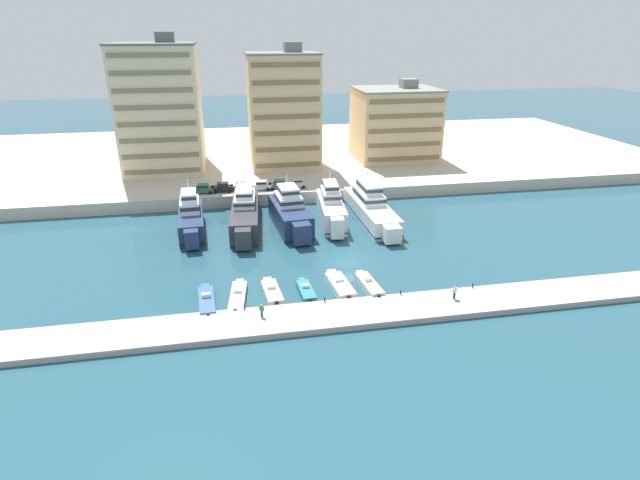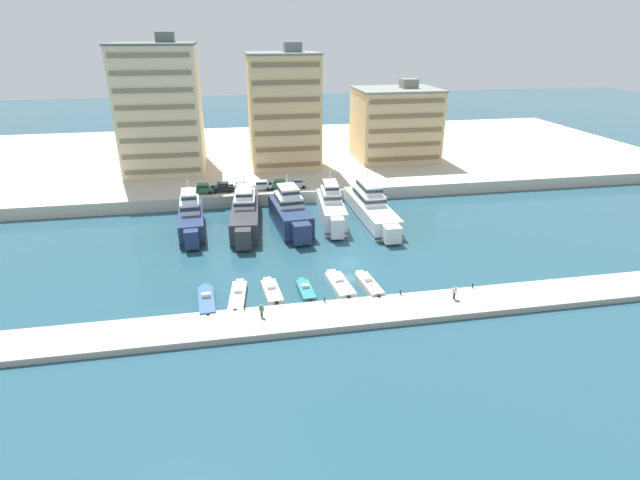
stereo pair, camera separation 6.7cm
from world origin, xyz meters
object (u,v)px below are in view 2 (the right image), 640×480
yacht_white_center_left (331,208)px  motorboat_blue_far_left (207,301)px  yacht_charcoal_left (245,213)px  motorboat_teal_center_left (306,291)px  car_silver_center_left (261,185)px  car_silver_center_right (296,183)px  yacht_white_center (371,207)px  motorboat_cream_left (238,296)px  car_black_left (223,187)px  motorboat_cream_center_right (369,285)px  pedestrian_mid_deck (455,291)px  car_green_far_left (203,188)px  yacht_navy_far_left (191,218)px  motorboat_cream_mid_left (272,292)px  pedestrian_near_edge (261,309)px  yacht_navy_mid_left (290,213)px  car_silver_mid_left (241,185)px  car_green_center (279,184)px  motorboat_white_center (340,285)px

yacht_white_center_left → motorboat_blue_far_left: 32.14m
yacht_charcoal_left → motorboat_teal_center_left: bearing=-76.1°
car_silver_center_left → car_silver_center_right: same height
yacht_charcoal_left → yacht_white_center: 21.62m
motorboat_cream_left → car_silver_center_right: 39.69m
yacht_white_center → car_black_left: (-25.20, 13.39, 1.07)m
car_black_left → car_silver_center_right: 14.02m
motorboat_cream_center_right → car_silver_center_left: 39.52m
motorboat_cream_left → pedestrian_mid_deck: 26.32m
car_green_far_left → yacht_navy_far_left: bearing=-96.7°
yacht_navy_far_left → car_silver_center_left: (12.41, 13.52, 0.90)m
yacht_white_center_left → motorboat_teal_center_left: (-8.28, -24.31, -2.05)m
motorboat_cream_mid_left → car_silver_center_left: (1.57, 37.08, 2.85)m
motorboat_teal_center_left → pedestrian_near_edge: (-5.91, -5.54, 1.22)m
motorboat_cream_mid_left → yacht_navy_mid_left: bearing=76.8°
yacht_white_center → motorboat_cream_left: (-23.76, -24.12, -1.79)m
car_silver_mid_left → motorboat_cream_left: bearing=-93.1°
car_silver_center_right → pedestrian_mid_deck: 45.45m
yacht_navy_far_left → pedestrian_mid_deck: size_ratio=9.69×
motorboat_cream_center_right → car_silver_center_right: bearing=95.9°
motorboat_teal_center_left → car_green_center: bearing=88.7°
pedestrian_near_edge → pedestrian_mid_deck: size_ratio=0.92×
car_black_left → pedestrian_mid_deck: car_black_left is taller
motorboat_cream_center_right → car_green_center: 38.56m
yacht_charcoal_left → motorboat_cream_left: bearing=-94.9°
yacht_navy_far_left → car_green_center: (15.89, 13.36, 0.90)m
motorboat_cream_mid_left → yacht_white_center_left: bearing=62.2°
motorboat_white_center → car_silver_mid_left: (-10.77, 37.93, 2.72)m
car_silver_mid_left → yacht_white_center: bearing=-32.8°
yacht_navy_far_left → yacht_charcoal_left: (8.81, 1.15, -0.07)m
car_black_left → car_silver_center_left: 7.21m
motorboat_cream_left → yacht_white_center_left: bearing=55.2°
pedestrian_mid_deck → motorboat_blue_far_left: bearing=169.7°
yacht_white_center → car_silver_center_left: size_ratio=5.48×
yacht_navy_mid_left → motorboat_cream_mid_left: bearing=-103.2°
yacht_navy_mid_left → yacht_white_center: bearing=4.6°
yacht_charcoal_left → car_green_far_left: 14.22m
motorboat_blue_far_left → car_silver_center_right: bearing=66.8°
yacht_charcoal_left → motorboat_cream_mid_left: (2.04, -24.70, -1.88)m
motorboat_cream_center_right → pedestrian_near_edge: pedestrian_near_edge is taller
motorboat_teal_center_left → car_silver_mid_left: 38.97m
car_black_left → car_green_far_left: bearing=-176.0°
car_green_far_left → motorboat_cream_left: bearing=-82.2°
yacht_navy_mid_left → motorboat_cream_center_right: yacht_navy_mid_left is taller
motorboat_cream_left → motorboat_cream_mid_left: motorboat_cream_mid_left is taller
car_green_far_left → car_silver_center_right: bearing=0.9°
car_silver_center_left → car_black_left: bearing=179.3°
yacht_charcoal_left → yacht_white_center_left: (14.53, -0.99, 0.19)m
car_black_left → car_green_center: same height
yacht_white_center_left → motorboat_cream_center_right: yacht_white_center_left is taller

